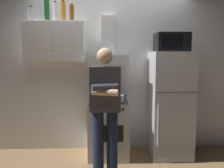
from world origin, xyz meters
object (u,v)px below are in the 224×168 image
object	(u,v)px
range_hood	(108,52)
bottle_beer_brown	(72,13)
microwave	(171,42)
cooking_pot	(117,98)
bottle_vodka_clear	(55,12)
upper_cabinet	(55,42)
bottle_canister_steel	(31,14)
bottle_liquor_amber	(63,11)
refrigerator	(170,104)
bottle_wine_green	(47,10)
person_standing	(105,107)
stove_oven	(108,128)

from	to	relation	value
range_hood	bottle_beer_brown	world-z (taller)	bottle_beer_brown
microwave	cooking_pot	world-z (taller)	microwave
bottle_beer_brown	bottle_vodka_clear	xyz separation A→B (m)	(-0.25, 0.03, 0.02)
upper_cabinet	microwave	bearing A→B (deg)	-3.48
upper_cabinet	bottle_beer_brown	bearing A→B (deg)	-5.77
bottle_vodka_clear	bottle_canister_steel	size ratio (longest dim) A/B	1.28
range_hood	bottle_vodka_clear	xyz separation A→B (m)	(-0.79, 0.01, 0.59)
upper_cabinet	microwave	size ratio (longest dim) A/B	1.88
bottle_vodka_clear	bottle_liquor_amber	world-z (taller)	bottle_liquor_amber
refrigerator	bottle_liquor_amber	world-z (taller)	bottle_liquor_amber
cooking_pot	bottle_wine_green	size ratio (longest dim) A/B	0.84
microwave	person_standing	xyz separation A→B (m)	(-1.00, -0.62, -0.84)
microwave	bottle_wine_green	world-z (taller)	bottle_wine_green
bottle_vodka_clear	bottle_wine_green	distance (m)	0.13
bottle_vodka_clear	stove_oven	bearing A→B (deg)	-9.63
stove_oven	microwave	distance (m)	1.62
refrigerator	bottle_vodka_clear	size ratio (longest dim) A/B	5.41
bottle_beer_brown	upper_cabinet	bearing A→B (deg)	174.23
person_standing	bottle_canister_steel	size ratio (longest dim) A/B	7.07
bottle_vodka_clear	range_hood	bearing A→B (deg)	-0.51
upper_cabinet	cooking_pot	xyz separation A→B (m)	(0.93, -0.24, -0.83)
refrigerator	bottle_wine_green	bearing A→B (deg)	175.26
microwave	bottle_canister_steel	world-z (taller)	bottle_canister_steel
microwave	bottle_wine_green	size ratio (longest dim) A/B	1.33
bottle_beer_brown	bottle_liquor_amber	world-z (taller)	bottle_liquor_amber
bottle_vodka_clear	cooking_pot	bearing A→B (deg)	-15.40
upper_cabinet	stove_oven	bearing A→B (deg)	-8.90
stove_oven	cooking_pot	distance (m)	0.52
upper_cabinet	stove_oven	xyz separation A→B (m)	(0.80, -0.13, -1.32)
bottle_canister_steel	bottle_wine_green	bearing A→B (deg)	-0.34
refrigerator	bottle_liquor_amber	xyz separation A→B (m)	(-1.61, 0.12, 1.40)
bottle_vodka_clear	bottle_liquor_amber	size ratio (longest dim) A/B	0.96
bottle_liquor_amber	stove_oven	bearing A→B (deg)	-10.34
bottle_liquor_amber	bottle_canister_steel	world-z (taller)	bottle_liquor_amber
microwave	bottle_beer_brown	xyz separation A→B (m)	(-1.49, 0.08, 0.43)
upper_cabinet	bottle_canister_steel	size ratio (longest dim) A/B	3.88
stove_oven	bottle_canister_steel	xyz separation A→B (m)	(-1.15, 0.16, 1.73)
person_standing	cooking_pot	world-z (taller)	person_standing
upper_cabinet	bottle_liquor_amber	xyz separation A→B (m)	(0.13, -0.00, 0.45)
refrigerator	bottle_vodka_clear	world-z (taller)	bottle_vodka_clear
stove_oven	person_standing	xyz separation A→B (m)	(-0.05, -0.61, 0.47)
bottle_beer_brown	bottle_wine_green	xyz separation A→B (m)	(-0.38, 0.06, 0.05)
stove_oven	bottle_canister_steel	bearing A→B (deg)	172.23
upper_cabinet	refrigerator	world-z (taller)	upper_cabinet
range_hood	bottle_vodka_clear	size ratio (longest dim) A/B	2.53
cooking_pot	bottle_canister_steel	world-z (taller)	bottle_canister_steel
cooking_pot	stove_oven	bearing A→B (deg)	137.51
range_hood	microwave	bearing A→B (deg)	-6.46
bottle_beer_brown	bottle_vodka_clear	bearing A→B (deg)	172.09
range_hood	refrigerator	xyz separation A→B (m)	(0.95, -0.13, -0.80)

